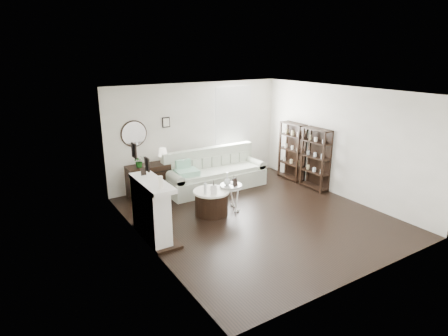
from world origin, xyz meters
TOP-DOWN VIEW (x-y plane):
  - room at (0.73, 2.70)m, footprint 5.50×5.50m
  - fireplace at (-2.32, 0.30)m, footprint 0.50×1.40m
  - shelf_unit_far at (2.33, 1.55)m, footprint 0.30×0.80m
  - shelf_unit_near at (2.33, 0.65)m, footprint 0.30×0.80m
  - sofa at (0.13, 2.08)m, footprint 2.65×0.92m
  - quilt at (-0.74, 1.95)m, footprint 0.58×0.49m
  - suitcase at (1.42, 2.02)m, footprint 0.60×0.23m
  - dresser at (-1.47, 2.47)m, footprint 1.18×0.51m
  - table_lamp at (-1.13, 2.47)m, footprint 0.30×0.30m
  - potted_plant at (-1.77, 2.42)m, footprint 0.29×0.25m
  - drum_table at (-0.79, 0.66)m, footprint 0.79×0.79m
  - pedestal_table at (-0.30, 0.62)m, footprint 0.50×0.50m
  - eiffel_drum at (-0.70, 0.71)m, footprint 0.12×0.12m
  - bottle_drum at (-0.99, 0.57)m, footprint 0.07×0.07m
  - card_frame_drum at (-0.84, 0.46)m, footprint 0.15×0.09m
  - eiffel_ped at (-0.20, 0.65)m, footprint 0.12×0.12m
  - flask_ped at (-0.39, 0.64)m, footprint 0.16×0.16m
  - card_frame_ped at (-0.28, 0.49)m, footprint 0.15×0.10m

SIDE VIEW (x-z plane):
  - suitcase at x=1.42m, z-range 0.00..0.39m
  - drum_table at x=-0.79m, z-range 0.00..0.55m
  - sofa at x=0.13m, z-range -0.17..0.86m
  - dresser at x=-1.47m, z-range 0.00..0.79m
  - fireplace at x=-2.32m, z-range -0.38..1.46m
  - pedestal_table at x=-0.30m, z-range 0.25..0.86m
  - quilt at x=-0.74m, z-range 0.53..0.67m
  - card_frame_drum at x=-0.84m, z-range 0.55..0.73m
  - eiffel_drum at x=-0.70m, z-range 0.55..0.74m
  - eiffel_ped at x=-0.20m, z-range 0.61..0.78m
  - bottle_drum at x=-0.99m, z-range 0.55..0.84m
  - card_frame_ped at x=-0.28m, z-range 0.61..0.79m
  - flask_ped at x=-0.39m, z-range 0.61..0.89m
  - shelf_unit_far at x=2.33m, z-range 0.00..1.60m
  - shelf_unit_near at x=2.33m, z-range 0.00..1.60m
  - potted_plant at x=-1.77m, z-range 0.79..1.08m
  - table_lamp at x=-1.13m, z-range 0.79..1.16m
  - room at x=0.73m, z-range -1.15..4.35m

